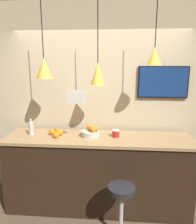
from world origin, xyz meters
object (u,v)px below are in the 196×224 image
bar_stool (121,209)px  juice_bottle (31,128)px  mounted_tv (163,82)px  fruit_bowl (91,132)px  spread_jar (116,133)px

bar_stool → juice_bottle: juice_bottle is taller
bar_stool → mounted_tv: 1.79m
fruit_bowl → juice_bottle: bearing=179.9°
mounted_tv → spread_jar: bearing=-152.1°
bar_stool → juice_bottle: size_ratio=3.02×
fruit_bowl → mounted_tv: 1.25m
bar_stool → mounted_tv: size_ratio=0.97×
fruit_bowl → spread_jar: bearing=0.3°
fruit_bowl → juice_bottle: juice_bottle is taller
mounted_tv → bar_stool: bearing=-120.9°
juice_bottle → fruit_bowl: bearing=-0.1°
fruit_bowl → spread_jar: fruit_bowl is taller
spread_jar → mounted_tv: bearing=27.9°
juice_bottle → spread_jar: size_ratio=2.30×
fruit_bowl → mounted_tv: bearing=19.4°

